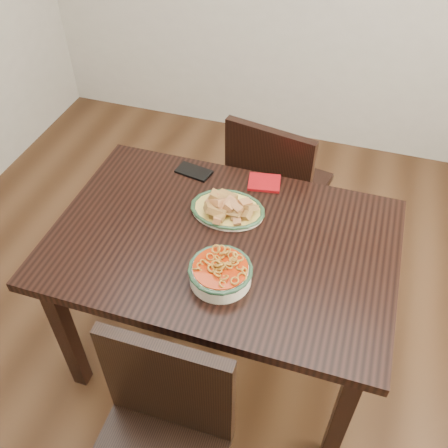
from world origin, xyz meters
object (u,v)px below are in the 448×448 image
(dining_table, at_px, (222,256))
(chair_near, at_px, (159,442))
(chair_far, at_px, (275,186))
(fish_plate, at_px, (228,203))
(smartphone, at_px, (194,172))
(noodle_bowl, at_px, (220,271))

(dining_table, bearing_deg, chair_near, -89.40)
(dining_table, height_order, chair_near, chair_near)
(chair_far, bearing_deg, chair_near, 98.46)
(dining_table, relative_size, chair_near, 1.44)
(chair_far, bearing_deg, dining_table, 95.45)
(fish_plate, bearing_deg, dining_table, -79.94)
(chair_far, relative_size, smartphone, 6.01)
(smartphone, bearing_deg, chair_near, -66.19)
(chair_far, xyz_separation_m, fish_plate, (-0.09, -0.50, 0.30))
(dining_table, relative_size, fish_plate, 4.47)
(noodle_bowl, height_order, smartphone, noodle_bowl)
(fish_plate, bearing_deg, smartphone, 137.84)
(chair_near, xyz_separation_m, fish_plate, (-0.03, 0.82, 0.30))
(chair_near, relative_size, smartphone, 6.01)
(fish_plate, height_order, smartphone, fish_plate)
(chair_near, xyz_separation_m, smartphone, (-0.24, 1.01, 0.26))
(chair_near, bearing_deg, noodle_bowl, 84.36)
(dining_table, xyz_separation_m, noodle_bowl, (0.05, -0.19, 0.13))
(dining_table, distance_m, smartphone, 0.42)
(chair_near, height_order, fish_plate, chair_near)
(chair_near, bearing_deg, smartphone, 103.29)
(fish_plate, distance_m, noodle_bowl, 0.34)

